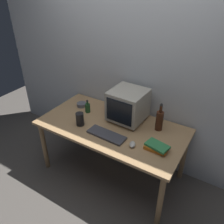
{
  "coord_description": "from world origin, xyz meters",
  "views": [
    {
      "loc": [
        1.13,
        -1.82,
        2.2
      ],
      "look_at": [
        0.0,
        0.0,
        0.89
      ],
      "focal_mm": 37.26,
      "sensor_mm": 36.0,
      "label": 1
    }
  ],
  "objects_px": {
    "mug": "(109,107)",
    "keyboard": "(106,135)",
    "cd_spindle": "(82,105)",
    "crt_monitor": "(128,105)",
    "bottle_short": "(88,108)",
    "metal_canister": "(80,119)",
    "book_stack": "(157,147)",
    "bottle_tall": "(159,120)",
    "computer_mouse": "(132,144)"
  },
  "relations": [
    {
      "from": "mug",
      "to": "keyboard",
      "type": "bearing_deg",
      "value": -60.33
    },
    {
      "from": "cd_spindle",
      "to": "crt_monitor",
      "type": "bearing_deg",
      "value": 2.93
    },
    {
      "from": "bottle_short",
      "to": "mug",
      "type": "relative_size",
      "value": 1.38
    },
    {
      "from": "mug",
      "to": "metal_canister",
      "type": "xyz_separation_m",
      "value": [
        -0.1,
        -0.45,
        0.03
      ]
    },
    {
      "from": "mug",
      "to": "crt_monitor",
      "type": "bearing_deg",
      "value": -14.09
    },
    {
      "from": "keyboard",
      "to": "book_stack",
      "type": "bearing_deg",
      "value": 9.97
    },
    {
      "from": "bottle_tall",
      "to": "mug",
      "type": "bearing_deg",
      "value": 174.34
    },
    {
      "from": "computer_mouse",
      "to": "mug",
      "type": "distance_m",
      "value": 0.74
    },
    {
      "from": "bottle_short",
      "to": "book_stack",
      "type": "distance_m",
      "value": 1.01
    },
    {
      "from": "book_stack",
      "to": "bottle_tall",
      "type": "bearing_deg",
      "value": 108.94
    },
    {
      "from": "bottle_tall",
      "to": "metal_canister",
      "type": "distance_m",
      "value": 0.87
    },
    {
      "from": "bottle_tall",
      "to": "bottle_short",
      "type": "height_order",
      "value": "bottle_tall"
    },
    {
      "from": "crt_monitor",
      "to": "computer_mouse",
      "type": "height_order",
      "value": "crt_monitor"
    },
    {
      "from": "cd_spindle",
      "to": "metal_canister",
      "type": "bearing_deg",
      "value": -54.01
    },
    {
      "from": "computer_mouse",
      "to": "bottle_short",
      "type": "distance_m",
      "value": 0.82
    },
    {
      "from": "book_stack",
      "to": "cd_spindle",
      "type": "bearing_deg",
      "value": 166.01
    },
    {
      "from": "crt_monitor",
      "to": "cd_spindle",
      "type": "height_order",
      "value": "crt_monitor"
    },
    {
      "from": "keyboard",
      "to": "mug",
      "type": "bearing_deg",
      "value": 122.01
    },
    {
      "from": "cd_spindle",
      "to": "metal_canister",
      "type": "height_order",
      "value": "metal_canister"
    },
    {
      "from": "cd_spindle",
      "to": "metal_canister",
      "type": "relative_size",
      "value": 0.8
    },
    {
      "from": "bottle_short",
      "to": "book_stack",
      "type": "xyz_separation_m",
      "value": [
        0.99,
        -0.21,
        -0.03
      ]
    },
    {
      "from": "keyboard",
      "to": "cd_spindle",
      "type": "relative_size",
      "value": 3.5
    },
    {
      "from": "mug",
      "to": "bottle_tall",
      "type": "bearing_deg",
      "value": -5.66
    },
    {
      "from": "computer_mouse",
      "to": "cd_spindle",
      "type": "height_order",
      "value": "cd_spindle"
    },
    {
      "from": "mug",
      "to": "cd_spindle",
      "type": "distance_m",
      "value": 0.36
    },
    {
      "from": "computer_mouse",
      "to": "metal_canister",
      "type": "height_order",
      "value": "metal_canister"
    },
    {
      "from": "crt_monitor",
      "to": "mug",
      "type": "distance_m",
      "value": 0.35
    },
    {
      "from": "mug",
      "to": "cd_spindle",
      "type": "bearing_deg",
      "value": -162.36
    },
    {
      "from": "book_stack",
      "to": "metal_canister",
      "type": "height_order",
      "value": "metal_canister"
    },
    {
      "from": "keyboard",
      "to": "cd_spindle",
      "type": "distance_m",
      "value": 0.7
    },
    {
      "from": "crt_monitor",
      "to": "bottle_short",
      "type": "distance_m",
      "value": 0.52
    },
    {
      "from": "computer_mouse",
      "to": "bottle_tall",
      "type": "height_order",
      "value": "bottle_tall"
    },
    {
      "from": "computer_mouse",
      "to": "bottle_short",
      "type": "bearing_deg",
      "value": 136.58
    },
    {
      "from": "cd_spindle",
      "to": "computer_mouse",
      "type": "bearing_deg",
      "value": -21.34
    },
    {
      "from": "bottle_tall",
      "to": "cd_spindle",
      "type": "bearing_deg",
      "value": -177.7
    },
    {
      "from": "keyboard",
      "to": "bottle_short",
      "type": "height_order",
      "value": "bottle_short"
    },
    {
      "from": "crt_monitor",
      "to": "cd_spindle",
      "type": "relative_size",
      "value": 3.32
    },
    {
      "from": "keyboard",
      "to": "metal_canister",
      "type": "bearing_deg",
      "value": 179.76
    },
    {
      "from": "bottle_tall",
      "to": "cd_spindle",
      "type": "relative_size",
      "value": 2.7
    },
    {
      "from": "bottle_short",
      "to": "metal_canister",
      "type": "relative_size",
      "value": 1.11
    },
    {
      "from": "metal_canister",
      "to": "bottle_short",
      "type": "bearing_deg",
      "value": 109.68
    },
    {
      "from": "keyboard",
      "to": "cd_spindle",
      "type": "height_order",
      "value": "cd_spindle"
    },
    {
      "from": "computer_mouse",
      "to": "book_stack",
      "type": "bearing_deg",
      "value": -4.65
    },
    {
      "from": "book_stack",
      "to": "mug",
      "type": "bearing_deg",
      "value": 153.73
    },
    {
      "from": "keyboard",
      "to": "computer_mouse",
      "type": "bearing_deg",
      "value": 1.9
    },
    {
      "from": "crt_monitor",
      "to": "mug",
      "type": "xyz_separation_m",
      "value": [
        -0.3,
        0.08,
        -0.15
      ]
    },
    {
      "from": "keyboard",
      "to": "bottle_short",
      "type": "xyz_separation_m",
      "value": [
        -0.46,
        0.29,
        0.05
      ]
    },
    {
      "from": "mug",
      "to": "metal_canister",
      "type": "relative_size",
      "value": 0.8
    },
    {
      "from": "crt_monitor",
      "to": "computer_mouse",
      "type": "bearing_deg",
      "value": -55.41
    },
    {
      "from": "bottle_tall",
      "to": "mug",
      "type": "height_order",
      "value": "bottle_tall"
    }
  ]
}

